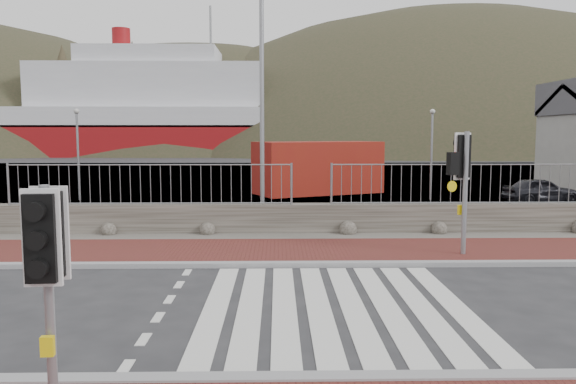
{
  "coord_description": "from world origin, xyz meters",
  "views": [
    {
      "loc": [
        -1.01,
        -9.55,
        3.04
      ],
      "look_at": [
        -0.78,
        3.0,
        1.72
      ],
      "focal_mm": 35.0,
      "sensor_mm": 36.0,
      "label": 1
    }
  ],
  "objects_px": {
    "traffic_signal_far": "(464,167)",
    "streetlight": "(266,86)",
    "car_a": "(541,190)",
    "ferry": "(104,116)",
    "traffic_signal_near": "(47,256)",
    "shipping_container": "(318,168)"
  },
  "relations": [
    {
      "from": "traffic_signal_near",
      "to": "streetlight",
      "type": "bearing_deg",
      "value": 77.02
    },
    {
      "from": "shipping_container",
      "to": "car_a",
      "type": "distance_m",
      "value": 10.34
    },
    {
      "from": "traffic_signal_far",
      "to": "streetlight",
      "type": "height_order",
      "value": "streetlight"
    },
    {
      "from": "ferry",
      "to": "shipping_container",
      "type": "height_order",
      "value": "ferry"
    },
    {
      "from": "streetlight",
      "to": "shipping_container",
      "type": "bearing_deg",
      "value": 67.39
    },
    {
      "from": "streetlight",
      "to": "shipping_container",
      "type": "xyz_separation_m",
      "value": [
        2.39,
        10.6,
        -3.19
      ]
    },
    {
      "from": "traffic_signal_near",
      "to": "traffic_signal_far",
      "type": "distance_m",
      "value": 10.52
    },
    {
      "from": "traffic_signal_far",
      "to": "shipping_container",
      "type": "distance_m",
      "value": 15.01
    },
    {
      "from": "traffic_signal_near",
      "to": "ferry",
      "type": "bearing_deg",
      "value": 102.54
    },
    {
      "from": "shipping_container",
      "to": "traffic_signal_far",
      "type": "bearing_deg",
      "value": -104.51
    },
    {
      "from": "traffic_signal_near",
      "to": "car_a",
      "type": "height_order",
      "value": "traffic_signal_near"
    },
    {
      "from": "ferry",
      "to": "car_a",
      "type": "relative_size",
      "value": 15.59
    },
    {
      "from": "ferry",
      "to": "streetlight",
      "type": "xyz_separation_m",
      "value": [
        23.29,
        -59.78,
        -0.87
      ]
    },
    {
      "from": "traffic_signal_near",
      "to": "car_a",
      "type": "xyz_separation_m",
      "value": [
        13.79,
        18.7,
        -1.28
      ]
    },
    {
      "from": "ferry",
      "to": "traffic_signal_far",
      "type": "height_order",
      "value": "ferry"
    },
    {
      "from": "traffic_signal_far",
      "to": "streetlight",
      "type": "xyz_separation_m",
      "value": [
        -4.88,
        4.18,
        2.26
      ]
    },
    {
      "from": "traffic_signal_far",
      "to": "ferry",
      "type": "bearing_deg",
      "value": -85.32
    },
    {
      "from": "ferry",
      "to": "traffic_signal_near",
      "type": "height_order",
      "value": "ferry"
    },
    {
      "from": "traffic_signal_far",
      "to": "car_a",
      "type": "distance_m",
      "value": 12.88
    },
    {
      "from": "streetlight",
      "to": "ferry",
      "type": "bearing_deg",
      "value": 101.41
    },
    {
      "from": "traffic_signal_near",
      "to": "streetlight",
      "type": "xyz_separation_m",
      "value": [
        1.93,
        12.19,
        2.66
      ]
    },
    {
      "from": "ferry",
      "to": "traffic_signal_far",
      "type": "relative_size",
      "value": 16.23
    }
  ]
}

